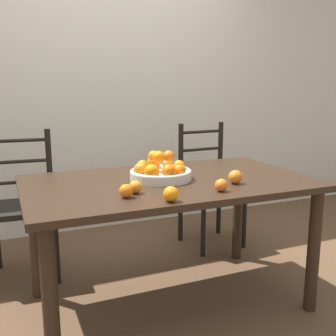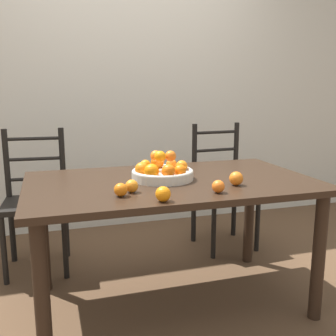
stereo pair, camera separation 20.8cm
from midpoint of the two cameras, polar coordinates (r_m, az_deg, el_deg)
The scene contains 11 objects.
ground_plane at distance 2.47m, azimuth 3.02°, elevation -18.93°, with size 12.00×12.00×0.00m, color brown.
wall_back at distance 3.55m, azimuth -5.14°, elevation 12.25°, with size 8.00×0.06×2.60m.
dining_table at distance 2.21m, azimuth 3.20°, elevation -4.22°, with size 1.58×0.93×0.75m.
fruit_bowl at distance 2.19m, azimuth 1.86°, elevation -0.53°, with size 0.35×0.35×0.17m.
orange_loose_0 at distance 2.11m, azimuth 12.68°, elevation -1.53°, with size 0.07×0.07×0.07m.
orange_loose_1 at distance 1.85m, azimuth -3.69°, elevation -3.21°, with size 0.06×0.06×0.06m.
orange_loose_2 at distance 1.76m, azimuth 2.67°, elevation -3.84°, with size 0.07×0.07×0.07m.
orange_loose_3 at distance 1.94m, azimuth 10.38°, elevation -2.69°, with size 0.06×0.06×0.06m.
orange_loose_4 at distance 1.92m, azimuth -2.20°, elevation -2.68°, with size 0.06×0.06×0.06m.
chair_left at distance 2.84m, azimuth -16.69°, elevation -4.95°, with size 0.45×0.43×0.97m.
chair_right at distance 3.17m, azimuth 9.84°, elevation -2.93°, with size 0.44×0.43×0.97m.
Camera 2 is at (-0.65, -2.03, 1.25)m, focal length 42.00 mm.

